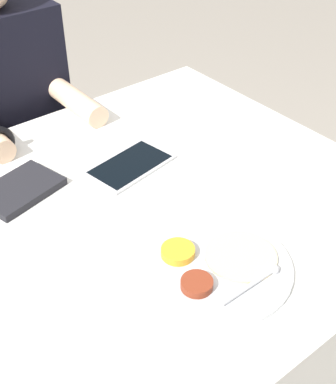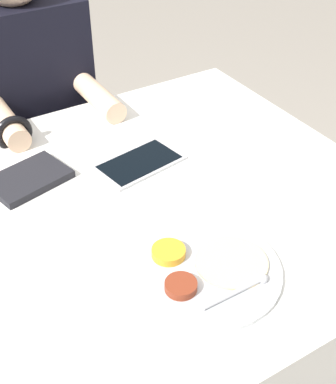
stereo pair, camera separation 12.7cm
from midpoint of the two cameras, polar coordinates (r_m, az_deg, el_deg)
dining_table at (r=1.59m, az=-1.08°, el=-12.56°), size 1.29×1.10×0.78m
thali_tray at (r=1.16m, az=7.06°, el=-8.30°), size 0.33×0.33×0.03m
red_notebook at (r=1.43m, az=-12.22°, el=1.27°), size 0.23×0.18×0.02m
tablet_device at (r=1.46m, az=-0.59°, el=3.03°), size 0.25×0.17×0.01m
person_diner at (r=1.96m, az=-11.78°, el=5.65°), size 0.41×0.46×1.27m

